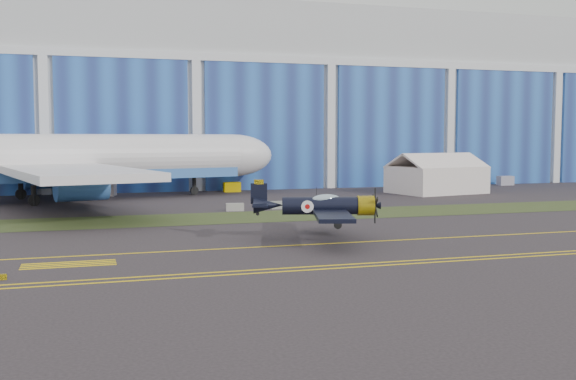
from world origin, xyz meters
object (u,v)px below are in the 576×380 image
object	(u,v)px
shipping_container	(95,187)
tent	(437,173)
jetliner	(51,105)
tug	(232,187)
warbird	(321,206)

from	to	relation	value
shipping_container	tent	bearing A→B (deg)	3.23
jetliner	tug	distance (m)	29.10
shipping_container	tug	xyz separation A→B (m)	(20.16, 1.17, -0.51)
warbird	shipping_container	bearing A→B (deg)	124.78
tent	tug	bearing A→B (deg)	147.29
tent	tug	distance (m)	30.89
warbird	tug	world-z (taller)	warbird
warbird	tent	bearing A→B (deg)	65.28
warbird	tent	size ratio (longest dim) A/B	1.16
jetliner	tent	distance (m)	55.12
warbird	jetliner	distance (m)	47.77
jetliner	shipping_container	xyz separation A→B (m)	(5.31, 6.69, -11.17)
tug	tent	bearing A→B (deg)	-19.03
tent	shipping_container	size ratio (longest dim) A/B	2.53
jetliner	shipping_container	world-z (taller)	jetliner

